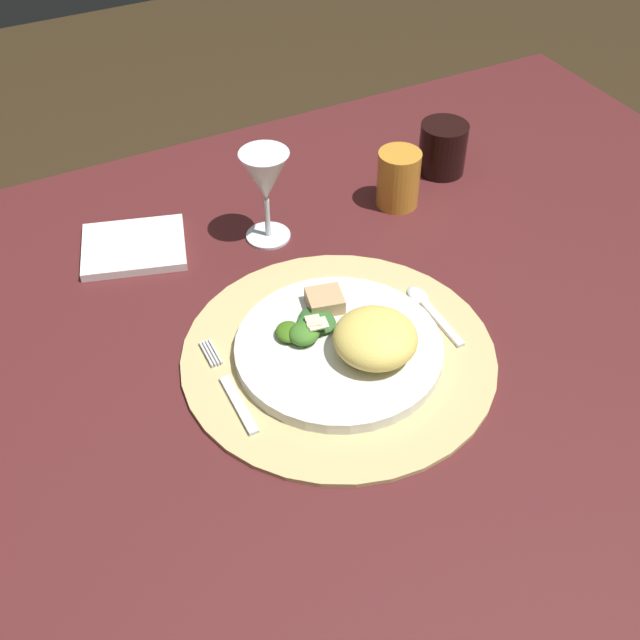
# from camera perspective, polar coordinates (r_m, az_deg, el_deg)

# --- Properties ---
(ground_plane) EXTENTS (6.00, 6.00, 0.00)m
(ground_plane) POSITION_cam_1_polar(r_m,az_deg,el_deg) (1.61, 1.12, -20.17)
(ground_plane) COLOR #322514
(dining_table) EXTENTS (1.47, 1.06, 0.73)m
(dining_table) POSITION_cam_1_polar(r_m,az_deg,el_deg) (1.10, 1.54, -5.99)
(dining_table) COLOR #4C1C1D
(dining_table) RESTS_ON ground
(placemat) EXTENTS (0.39, 0.39, 0.01)m
(placemat) POSITION_cam_1_polar(r_m,az_deg,el_deg) (0.98, 1.34, -2.52)
(placemat) COLOR tan
(placemat) RESTS_ON dining_table
(dinner_plate) EXTENTS (0.25, 0.25, 0.02)m
(dinner_plate) POSITION_cam_1_polar(r_m,az_deg,el_deg) (0.97, 1.35, -2.07)
(dinner_plate) COLOR silver
(dinner_plate) RESTS_ON placemat
(pasta_serving) EXTENTS (0.13, 0.13, 0.05)m
(pasta_serving) POSITION_cam_1_polar(r_m,az_deg,el_deg) (0.94, 3.97, -1.29)
(pasta_serving) COLOR #E6CA5E
(pasta_serving) RESTS_ON dinner_plate
(salad_greens) EXTENTS (0.09, 0.07, 0.02)m
(salad_greens) POSITION_cam_1_polar(r_m,az_deg,el_deg) (0.97, -0.97, -0.54)
(salad_greens) COLOR #3E7625
(salad_greens) RESTS_ON dinner_plate
(bread_piece) EXTENTS (0.05, 0.05, 0.02)m
(bread_piece) POSITION_cam_1_polar(r_m,az_deg,el_deg) (1.00, 0.35, 1.39)
(bread_piece) COLOR tan
(bread_piece) RESTS_ON dinner_plate
(fork) EXTENTS (0.02, 0.16, 0.00)m
(fork) POSITION_cam_1_polar(r_m,az_deg,el_deg) (0.94, -6.41, -4.97)
(fork) COLOR silver
(fork) RESTS_ON placemat
(spoon) EXTENTS (0.02, 0.12, 0.01)m
(spoon) POSITION_cam_1_polar(r_m,az_deg,el_deg) (1.04, 7.65, 1.02)
(spoon) COLOR silver
(spoon) RESTS_ON placemat
(napkin) EXTENTS (0.17, 0.15, 0.01)m
(napkin) POSITION_cam_1_polar(r_m,az_deg,el_deg) (1.16, -13.17, 5.13)
(napkin) COLOR white
(napkin) RESTS_ON dining_table
(wine_glass) EXTENTS (0.07, 0.07, 0.14)m
(wine_glass) POSITION_cam_1_polar(r_m,az_deg,el_deg) (1.11, -3.83, 9.99)
(wine_glass) COLOR silver
(wine_glass) RESTS_ON dining_table
(amber_tumbler) EXTENTS (0.06, 0.06, 0.09)m
(amber_tumbler) POSITION_cam_1_polar(r_m,az_deg,el_deg) (1.21, 5.62, 10.02)
(amber_tumbler) COLOR #C9852B
(amber_tumbler) RESTS_ON dining_table
(dark_tumbler) EXTENTS (0.08, 0.08, 0.08)m
(dark_tumbler) POSITION_cam_1_polar(r_m,az_deg,el_deg) (1.30, 8.76, 12.05)
(dark_tumbler) COLOR black
(dark_tumbler) RESTS_ON dining_table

